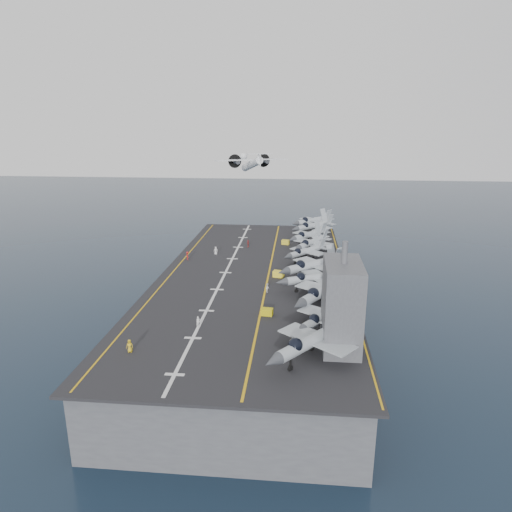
# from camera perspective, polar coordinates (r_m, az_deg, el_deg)

# --- Properties ---
(ground) EXTENTS (500.00, 500.00, 0.00)m
(ground) POSITION_cam_1_polar(r_m,az_deg,el_deg) (98.01, -0.22, -7.97)
(ground) COLOR #142135
(ground) RESTS_ON ground
(hull) EXTENTS (36.00, 90.00, 10.00)m
(hull) POSITION_cam_1_polar(r_m,az_deg,el_deg) (96.05, -0.22, -5.26)
(hull) COLOR #56595E
(hull) RESTS_ON ground
(flight_deck) EXTENTS (38.00, 92.00, 0.40)m
(flight_deck) POSITION_cam_1_polar(r_m,az_deg,el_deg) (94.25, -0.23, -2.32)
(flight_deck) COLOR black
(flight_deck) RESTS_ON hull
(foul_line) EXTENTS (0.35, 90.00, 0.02)m
(foul_line) POSITION_cam_1_polar(r_m,az_deg,el_deg) (93.95, 1.59, -2.24)
(foul_line) COLOR gold
(foul_line) RESTS_ON flight_deck
(landing_centerline) EXTENTS (0.50, 90.00, 0.02)m
(landing_centerline) POSITION_cam_1_polar(r_m,az_deg,el_deg) (94.93, -3.84, -2.08)
(landing_centerline) COLOR silver
(landing_centerline) RESTS_ON flight_deck
(deck_edge_port) EXTENTS (0.25, 90.00, 0.02)m
(deck_edge_port) POSITION_cam_1_polar(r_m,az_deg,el_deg) (97.24, -10.25, -1.86)
(deck_edge_port) COLOR gold
(deck_edge_port) RESTS_ON flight_deck
(deck_edge_stbd) EXTENTS (0.25, 90.00, 0.02)m
(deck_edge_stbd) POSITION_cam_1_polar(r_m,az_deg,el_deg) (94.29, 11.04, -2.49)
(deck_edge_stbd) COLOR gold
(deck_edge_stbd) RESTS_ON flight_deck
(island_superstructure) EXTENTS (5.00, 10.00, 15.00)m
(island_superstructure) POSITION_cam_1_polar(r_m,az_deg,el_deg) (63.32, 10.73, -4.77)
(island_superstructure) COLOR #56595E
(island_superstructure) RESTS_ON flight_deck
(fighter_jet_0) EXTENTS (18.24, 19.02, 5.52)m
(fighter_jet_0) POSITION_cam_1_polar(r_m,az_deg,el_deg) (61.12, 7.09, -10.27)
(fighter_jet_0) COLOR #97A2A8
(fighter_jet_0) RESTS_ON flight_deck
(fighter_jet_1) EXTENTS (15.19, 16.37, 4.73)m
(fighter_jet_1) POSITION_cam_1_polar(r_m,az_deg,el_deg) (69.40, 8.63, -7.31)
(fighter_jet_1) COLOR gray
(fighter_jet_1) RESTS_ON flight_deck
(fighter_jet_2) EXTENTS (17.91, 19.51, 5.64)m
(fighter_jet_2) POSITION_cam_1_polar(r_m,az_deg,el_deg) (78.10, 8.55, -4.20)
(fighter_jet_2) COLOR #8E959D
(fighter_jet_2) RESTS_ON flight_deck
(fighter_jet_3) EXTENTS (17.10, 14.87, 4.99)m
(fighter_jet_3) POSITION_cam_1_polar(r_m,az_deg,el_deg) (85.22, 7.54, -2.61)
(fighter_jet_3) COLOR #A0A8B2
(fighter_jet_3) RESTS_ON flight_deck
(fighter_jet_4) EXTENTS (19.21, 18.68, 5.60)m
(fighter_jet_4) POSITION_cam_1_polar(r_m,az_deg,el_deg) (91.93, 7.25, -0.98)
(fighter_jet_4) COLOR gray
(fighter_jet_4) RESTS_ON flight_deck
(fighter_jet_5) EXTENTS (14.93, 15.40, 4.48)m
(fighter_jet_5) POSITION_cam_1_polar(r_m,az_deg,el_deg) (103.17, 6.27, 0.67)
(fighter_jet_5) COLOR #9198A2
(fighter_jet_5) RESTS_ON flight_deck
(fighter_jet_6) EXTENTS (15.03, 16.66, 4.82)m
(fighter_jet_6) POSITION_cam_1_polar(r_m,az_deg,el_deg) (110.21, 6.97, 1.76)
(fighter_jet_6) COLOR gray
(fighter_jet_6) RESTS_ON flight_deck
(fighter_jet_7) EXTENTS (16.21, 17.08, 4.94)m
(fighter_jet_7) POSITION_cam_1_polar(r_m,az_deg,el_deg) (117.56, 6.63, 2.73)
(fighter_jet_7) COLOR #8E959E
(fighter_jet_7) RESTS_ON flight_deck
(fighter_jet_8) EXTENTS (17.39, 17.20, 5.10)m
(fighter_jet_8) POSITION_cam_1_polar(r_m,az_deg,el_deg) (127.75, 7.24, 3.84)
(fighter_jet_8) COLOR gray
(fighter_jet_8) RESTS_ON flight_deck
(tow_cart_a) EXTENTS (2.00, 1.44, 1.12)m
(tow_cart_a) POSITION_cam_1_polar(r_m,az_deg,el_deg) (74.29, 1.38, -7.00)
(tow_cart_a) COLOR gold
(tow_cart_a) RESTS_ON flight_deck
(tow_cart_b) EXTENTS (2.40, 1.87, 1.27)m
(tow_cart_b) POSITION_cam_1_polar(r_m,az_deg,el_deg) (92.04, 2.83, -2.26)
(tow_cart_b) COLOR yellow
(tow_cart_b) RESTS_ON flight_deck
(tow_cart_c) EXTENTS (2.10, 1.57, 1.14)m
(tow_cart_c) POSITION_cam_1_polar(r_m,az_deg,el_deg) (116.69, 3.71, 1.74)
(tow_cart_c) COLOR gold
(tow_cart_c) RESTS_ON flight_deck
(crew_0) EXTENTS (1.19, 0.88, 1.82)m
(crew_0) POSITION_cam_1_polar(r_m,az_deg,el_deg) (65.27, -15.51, -10.77)
(crew_0) COLOR gold
(crew_0) RESTS_ON flight_deck
(crew_3) EXTENTS (1.19, 1.37, 1.91)m
(crew_3) POSITION_cam_1_polar(r_m,az_deg,el_deg) (104.39, -8.55, 0.03)
(crew_3) COLOR #B21919
(crew_3) RESTS_ON flight_deck
(crew_4) EXTENTS (0.82, 1.17, 1.85)m
(crew_4) POSITION_cam_1_polar(r_m,az_deg,el_deg) (113.78, -1.00, 1.57)
(crew_4) COLOR #AE2827
(crew_4) RESTS_ON flight_deck
(crew_5) EXTENTS (1.28, 0.98, 1.93)m
(crew_5) POSITION_cam_1_polar(r_m,az_deg,el_deg) (107.68, -5.05, 0.67)
(crew_5) COLOR silver
(crew_5) RESTS_ON flight_deck
(crew_6) EXTENTS (1.26, 1.20, 1.75)m
(crew_6) POSITION_cam_1_polar(r_m,az_deg,el_deg) (70.54, -7.23, -8.18)
(crew_6) COLOR silver
(crew_6) RESTS_ON flight_deck
(crew_7) EXTENTS (0.86, 1.12, 1.67)m
(crew_7) POSITION_cam_1_polar(r_m,az_deg,el_deg) (83.88, 1.45, -3.99)
(crew_7) COLOR white
(crew_7) RESTS_ON flight_deck
(transport_plane) EXTENTS (28.65, 24.82, 5.68)m
(transport_plane) POSITION_cam_1_polar(r_m,az_deg,el_deg) (148.63, -0.52, 11.41)
(transport_plane) COLOR silver
(fighter_jet_9) EXTENTS (17.39, 17.20, 5.10)m
(fighter_jet_9) POSITION_cam_1_polar(r_m,az_deg,el_deg) (134.75, 7.15, 4.50)
(fighter_jet_9) COLOR gray
(fighter_jet_9) RESTS_ON flight_deck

